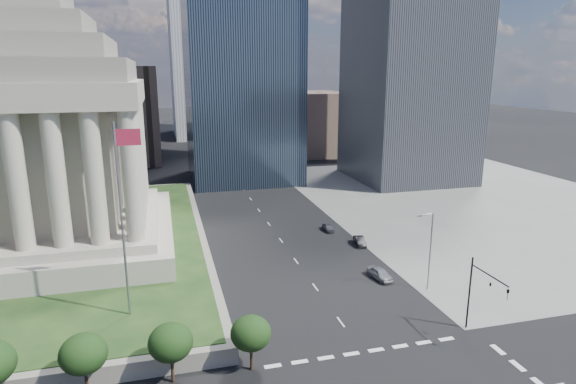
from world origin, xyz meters
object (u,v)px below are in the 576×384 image
object	(u,v)px
flagpole	(123,211)
parked_sedan_near	(380,274)
war_memorial	(35,110)
parked_sedan_mid	(360,241)
parked_sedan_far	(328,227)
traffic_signal_ne	(481,289)
street_lamp_north	(429,246)

from	to	relation	value
flagpole	parked_sedan_near	size ratio (longest dim) A/B	4.60
war_memorial	parked_sedan_mid	world-z (taller)	war_memorial
parked_sedan_far	traffic_signal_ne	bearing A→B (deg)	-83.84
war_memorial	parked_sedan_near	distance (m)	51.25
flagpole	traffic_signal_ne	xyz separation A→B (m)	(34.33, -10.30, -7.86)
flagpole	war_memorial	bearing A→B (deg)	116.89
war_memorial	flagpole	distance (m)	28.16
traffic_signal_ne	parked_sedan_far	size ratio (longest dim) A/B	2.24
street_lamp_north	parked_sedan_mid	world-z (taller)	street_lamp_north
war_memorial	parked_sedan_far	size ratio (longest dim) A/B	10.92
parked_sedan_near	parked_sedan_mid	world-z (taller)	parked_sedan_near
flagpole	parked_sedan_near	xyz separation A→B (m)	(30.83, 5.27, -12.37)
traffic_signal_ne	street_lamp_north	bearing A→B (deg)	85.81
street_lamp_north	parked_sedan_mid	distance (m)	17.67
street_lamp_north	war_memorial	bearing A→B (deg)	154.08
parked_sedan_mid	parked_sedan_far	distance (m)	8.18
street_lamp_north	parked_sedan_near	size ratio (longest dim) A/B	2.30
parked_sedan_near	parked_sedan_mid	xyz separation A→B (m)	(2.50, 12.57, -0.10)
flagpole	parked_sedan_near	distance (m)	33.64
traffic_signal_ne	street_lamp_north	xyz separation A→B (m)	(0.83, 11.30, 0.41)
war_memorial	flagpole	bearing A→B (deg)	-63.11
traffic_signal_ne	parked_sedan_far	xyz separation A→B (m)	(-3.50, 35.94, -4.64)
parked_sedan_far	parked_sedan_mid	bearing A→B (deg)	-71.61
parked_sedan_far	war_memorial	bearing A→B (deg)	-177.22
parked_sedan_near	parked_sedan_mid	size ratio (longest dim) A/B	1.12
traffic_signal_ne	parked_sedan_far	world-z (taller)	traffic_signal_ne
flagpole	parked_sedan_far	size ratio (longest dim) A/B	5.60
war_memorial	flagpole	size ratio (longest dim) A/B	1.95
parked_sedan_near	flagpole	bearing A→B (deg)	-179.55
traffic_signal_ne	parked_sedan_mid	size ratio (longest dim) A/B	2.06
war_memorial	traffic_signal_ne	distance (m)	60.00
war_memorial	traffic_signal_ne	xyz separation A→B (m)	(46.50, -34.30, -16.15)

